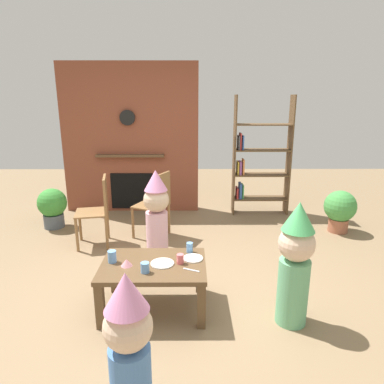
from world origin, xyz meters
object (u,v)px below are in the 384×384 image
Objects in this scene: potted_plant_short at (52,206)px; coffee_table at (154,271)px; child_in_pink at (295,261)px; dining_chair_left at (99,207)px; bookshelf at (257,161)px; paper_plate_front at (162,263)px; paper_cup_near_right at (180,259)px; birthday_cake_slice at (127,263)px; child_by_the_chairs at (157,212)px; dining_chair_middle at (156,201)px; paper_cup_far_left at (145,268)px; paper_cup_center at (112,257)px; child_with_cone_hat at (129,349)px; potted_plant_tall at (340,209)px; paper_plate_rear at (193,258)px; paper_cup_near_left at (190,248)px.

coffee_table is at bearing -50.41° from potted_plant_short.
child_in_pink reaches higher than dining_chair_left.
paper_plate_front is (-1.32, -2.70, -0.42)m from bookshelf.
paper_cup_near_right reaches higher than coffee_table.
child_in_pink is at bearing -6.71° from birthday_cake_slice.
child_by_the_chairs is 0.63m from dining_chair_middle.
paper_cup_far_left is (-1.46, -2.85, -0.38)m from bookshelf.
child_with_cone_hat is (0.36, -1.20, 0.03)m from paper_cup_center.
paper_cup_center is 1.25m from child_with_cone_hat.
child_by_the_chairs is 1.79× the size of potted_plant_tall.
potted_plant_tall is at bearing -111.46° from child_in_pink.
coffee_table is at bearing -117.56° from bookshelf.
paper_cup_near_right is 2.81m from potted_plant_short.
paper_plate_front is at bearing -141.80° from potted_plant_tall.
dining_chair_middle is (-0.48, 1.58, 0.06)m from paper_plate_rear.
paper_cup_near_left is at bearing 46.12° from paper_cup_far_left.
paper_cup_near_left is at bearing -16.88° from child_in_pink.
child_by_the_chairs is (0.30, 1.01, 0.07)m from paper_cup_center.
dining_chair_middle is at bearing -177.96° from child_by_the_chairs.
dining_chair_left is 1.06m from potted_plant_short.
paper_plate_rear is at bearing -139.90° from potted_plant_tall.
dining_chair_middle is at bearing 2.90° from child_with_cone_hat.
child_in_pink is 1.77m from child_by_the_chairs.
bookshelf is 21.93× the size of paper_cup_near_right.
paper_plate_rear is 1.04m from child_by_the_chairs.
paper_plate_front is at bearing 122.27° from dining_chair_middle.
paper_plate_rear is at bearing 120.62° from dining_chair_left.
child_with_cone_hat is at bearing -62.43° from potted_plant_short.
child_with_cone_hat is (0.22, -1.13, 0.05)m from birthday_cake_slice.
birthday_cake_slice is 0.10× the size of child_with_cone_hat.
potted_plant_short reaches higher than coffee_table.
paper_cup_near_left is at bearing -142.65° from potted_plant_tall.
bookshelf is 1.77× the size of child_by_the_chairs.
child_by_the_chairs is at bearing 142.16° from dining_chair_left.
bookshelf reaches higher than paper_cup_far_left.
birthday_cake_slice reaches higher than coffee_table.
child_by_the_chairs reaches higher than birthday_cake_slice.
dining_chair_middle reaches higher than potted_plant_tall.
child_in_pink is 1.20× the size of dining_chair_left.
coffee_table is 1.58× the size of potted_plant_short.
dining_chair_middle is 1.62m from potted_plant_short.
child_in_pink is 1.84× the size of potted_plant_short.
potted_plant_tall is (2.50, 2.01, -0.15)m from paper_cup_far_left.
birthday_cake_slice is at bearing -174.60° from paper_cup_near_right.
paper_cup_far_left is 1.01m from child_with_cone_hat.
paper_cup_near_left is 1.08× the size of paper_cup_far_left.
child_in_pink reaches higher than paper_plate_front.
dining_chair_middle reaches higher than birthday_cake_slice.
paper_plate_front is 0.21× the size of child_with_cone_hat.
bookshelf is 21.33× the size of paper_cup_far_left.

